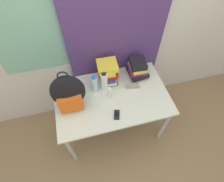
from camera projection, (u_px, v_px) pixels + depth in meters
ground_plane at (119, 150)px, 2.31m from camera, size 12.00×12.00×0.00m
wall_back at (100, 30)px, 1.78m from camera, size 6.00×0.06×2.50m
curtain_blue at (117, 31)px, 1.78m from camera, size 1.07×0.04×2.50m
desk at (112, 100)px, 2.01m from camera, size 1.26×0.78×0.72m
backpack at (68, 93)px, 1.70m from camera, size 0.34×0.19×0.52m
book_stack_left at (107, 72)px, 1.97m from camera, size 0.23×0.28×0.27m
book_stack_center at (137, 68)px, 2.05m from camera, size 0.23×0.25×0.21m
water_bottle at (94, 84)px, 1.90m from camera, size 0.07×0.07×0.24m
sports_bottle at (104, 81)px, 1.92m from camera, size 0.08×0.08×0.25m
sunscreen_bottle at (109, 93)px, 1.87m from camera, size 0.04×0.04×0.17m
cell_phone at (117, 115)px, 1.80m from camera, size 0.09×0.12×0.02m
sunglasses_case at (132, 86)px, 2.01m from camera, size 0.16×0.08×0.04m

